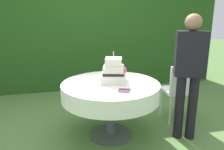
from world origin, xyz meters
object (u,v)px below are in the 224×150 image
at_px(cake_table, 111,91).
at_px(wedding_cake, 114,72).
at_px(garden_chair, 179,87).
at_px(serving_plate_far, 85,86).
at_px(napkin_stack, 124,91).
at_px(serving_plate_right, 84,80).
at_px(standing_person, 189,70).
at_px(serving_plate_near, 142,84).
at_px(serving_plate_left, 96,76).

xyz_separation_m(cake_table, wedding_cake, (0.05, 0.04, 0.24)).
xyz_separation_m(wedding_cake, garden_chair, (1.03, 0.13, -0.33)).
relative_size(serving_plate_far, napkin_stack, 0.91).
xyz_separation_m(cake_table, serving_plate_right, (-0.32, 0.18, 0.12)).
xyz_separation_m(napkin_stack, standing_person, (0.85, 0.05, 0.19)).
distance_m(serving_plate_near, standing_person, 0.61).
height_order(garden_chair, standing_person, standing_person).
relative_size(serving_plate_right, standing_person, 0.07).
relative_size(wedding_cake, serving_plate_right, 3.77).
xyz_separation_m(serving_plate_right, garden_chair, (1.40, -0.01, -0.20)).
relative_size(wedding_cake, napkin_stack, 3.13).
bearing_deg(wedding_cake, standing_person, -20.32).
height_order(serving_plate_near, garden_chair, garden_chair).
height_order(wedding_cake, serving_plate_left, wedding_cake).
xyz_separation_m(serving_plate_near, serving_plate_left, (-0.50, 0.49, 0.00)).
xyz_separation_m(wedding_cake, standing_person, (0.88, -0.33, 0.06)).
bearing_deg(cake_table, serving_plate_left, 111.31).
bearing_deg(wedding_cake, serving_plate_far, -164.68).
relative_size(cake_table, serving_plate_right, 11.79).
bearing_deg(serving_plate_left, serving_plate_far, -117.88).
distance_m(serving_plate_near, serving_plate_right, 0.77).
xyz_separation_m(serving_plate_far, standing_person, (1.27, -0.22, 0.19)).
distance_m(serving_plate_far, standing_person, 1.30).
distance_m(wedding_cake, serving_plate_left, 0.36).
distance_m(cake_table, serving_plate_near, 0.42).
relative_size(serving_plate_near, garden_chair, 0.13).
relative_size(serving_plate_left, standing_person, 0.09).
distance_m(cake_table, serving_plate_right, 0.38).
xyz_separation_m(serving_plate_far, garden_chair, (1.42, 0.23, -0.20)).
height_order(serving_plate_near, serving_plate_far, same).
bearing_deg(garden_chair, wedding_cake, -172.91).
distance_m(wedding_cake, standing_person, 0.94).
distance_m(serving_plate_far, napkin_stack, 0.50).
distance_m(serving_plate_near, garden_chair, 0.81).
distance_m(garden_chair, standing_person, 0.62).
bearing_deg(garden_chair, serving_plate_near, -155.16).
bearing_deg(serving_plate_left, garden_chair, -7.58).
distance_m(napkin_stack, garden_chair, 1.14).
xyz_separation_m(serving_plate_near, garden_chair, (0.71, 0.33, -0.20)).
xyz_separation_m(wedding_cake, serving_plate_left, (-0.18, 0.29, -0.12)).
height_order(serving_plate_left, napkin_stack, serving_plate_left).
height_order(cake_table, wedding_cake, wedding_cake).
height_order(serving_plate_far, serving_plate_left, same).
xyz_separation_m(cake_table, garden_chair, (1.08, 0.17, -0.08)).
height_order(wedding_cake, serving_plate_near, wedding_cake).
xyz_separation_m(cake_table, serving_plate_near, (0.37, -0.16, 0.12)).
relative_size(cake_table, napkin_stack, 9.78).
bearing_deg(wedding_cake, serving_plate_right, 160.17).
xyz_separation_m(cake_table, napkin_stack, (0.08, -0.34, 0.12)).
bearing_deg(standing_person, serving_plate_right, 159.83).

